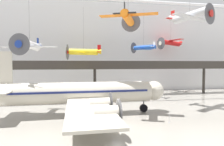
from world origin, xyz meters
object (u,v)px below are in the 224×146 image
suspended_plane_orange_highwing (128,18)px  suspended_plane_white_twin (30,45)px  suspended_plane_red_highwing (171,43)px  airliner_silver_main (79,93)px  suspended_plane_yellow_lowwing (84,52)px  suspended_plane_silver_racer (190,16)px  stanchion_barrier (169,120)px  suspended_plane_blue_trainer (144,48)px

suspended_plane_orange_highwing → suspended_plane_white_twin: bearing=99.0°
suspended_plane_red_highwing → airliner_silver_main: bearing=24.6°
airliner_silver_main → suspended_plane_yellow_lowwing: suspended_plane_yellow_lowwing is taller
airliner_silver_main → suspended_plane_white_twin: bearing=161.8°
suspended_plane_silver_racer → stanchion_barrier: bearing=-71.7°
suspended_plane_orange_highwing → suspended_plane_silver_racer: suspended_plane_silver_racer is taller
suspended_plane_blue_trainer → suspended_plane_red_highwing: size_ratio=1.08×
suspended_plane_yellow_lowwing → suspended_plane_orange_highwing: size_ratio=1.34×
suspended_plane_white_twin → suspended_plane_red_highwing: bearing=132.3°
stanchion_barrier → suspended_plane_blue_trainer: bearing=80.4°
suspended_plane_yellow_lowwing → suspended_plane_red_highwing: (24.56, 7.04, 3.24)m
suspended_plane_red_highwing → suspended_plane_orange_highwing: 29.30m
suspended_plane_blue_trainer → stanchion_barrier: bearing=128.2°
suspended_plane_yellow_lowwing → suspended_plane_orange_highwing: bearing=120.9°
suspended_plane_yellow_lowwing → suspended_plane_red_highwing: 25.75m
suspended_plane_blue_trainer → suspended_plane_silver_racer: bearing=156.9°
suspended_plane_blue_trainer → suspended_plane_yellow_lowwing: (-14.08, 0.06, -1.19)m
suspended_plane_red_highwing → stanchion_barrier: (-13.91, -27.46, -13.53)m
suspended_plane_blue_trainer → stanchion_barrier: 23.61m
suspended_plane_white_twin → suspended_plane_blue_trainer: bearing=130.0°
suspended_plane_orange_highwing → suspended_plane_silver_racer: size_ratio=0.94×
airliner_silver_main → suspended_plane_blue_trainer: size_ratio=3.16×
suspended_plane_silver_racer → suspended_plane_yellow_lowwing: bearing=-151.9°
suspended_plane_white_twin → suspended_plane_red_highwing: 38.56m
airliner_silver_main → suspended_plane_silver_racer: size_ratio=3.41×
suspended_plane_blue_trainer → suspended_plane_yellow_lowwing: bearing=47.5°
airliner_silver_main → suspended_plane_red_highwing: suspended_plane_red_highwing is taller
suspended_plane_yellow_lowwing → stanchion_barrier: (10.64, -20.41, -10.28)m
stanchion_barrier → suspended_plane_white_twin: bearing=156.4°
suspended_plane_red_highwing → suspended_plane_silver_racer: size_ratio=1.00×
suspended_plane_white_twin → suspended_plane_orange_highwing: (15.01, -3.82, 3.95)m
suspended_plane_orange_highwing → suspended_plane_yellow_lowwing: bearing=44.5°
suspended_plane_red_highwing → stanchion_barrier: bearing=48.3°
airliner_silver_main → suspended_plane_silver_racer: suspended_plane_silver_racer is taller
suspended_plane_silver_racer → suspended_plane_blue_trainer: bearing=171.1°
suspended_plane_blue_trainer → suspended_plane_yellow_lowwing: size_ratio=0.86×
airliner_silver_main → suspended_plane_yellow_lowwing: 16.01m
suspended_plane_white_twin → suspended_plane_red_highwing: (33.49, 18.89, 2.86)m
suspended_plane_blue_trainer → suspended_plane_orange_highwing: (-8.00, -15.61, 3.14)m
suspended_plane_white_twin → stanchion_barrier: 23.88m
suspended_plane_yellow_lowwing → suspended_plane_red_highwing: suspended_plane_red_highwing is taller
suspended_plane_red_highwing → stanchion_barrier: size_ratio=8.66×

